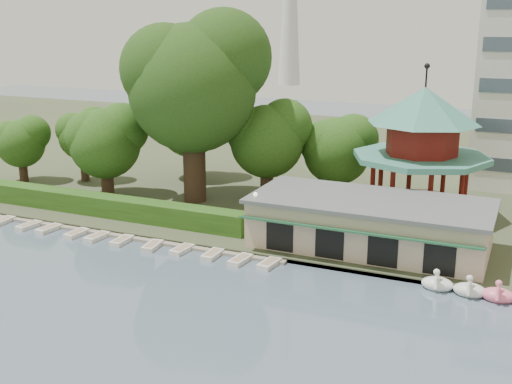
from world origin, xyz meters
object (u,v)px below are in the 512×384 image
Objects in this scene: boathouse at (369,223)px; pavilion at (422,139)px; big_tree at (195,78)px; dock at (104,231)px.

pavilion is (2.00, 10.03, 5.11)m from boathouse.
pavilion is 21.74m from big_tree.
boathouse is at bearing 12.24° from dock.
dock is at bearing -167.76° from boathouse.
boathouse is at bearing -101.28° from pavilion.
pavilion reaches higher than dock.
pavilion is (24.00, 14.80, 7.36)m from dock.
big_tree is at bearing 161.71° from boathouse.
boathouse is 11.43m from pavilion.
big_tree is (3.17, 11.00, 12.28)m from dock.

